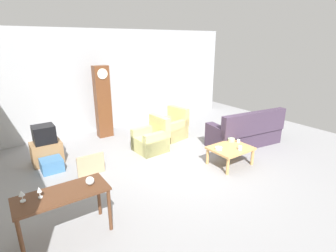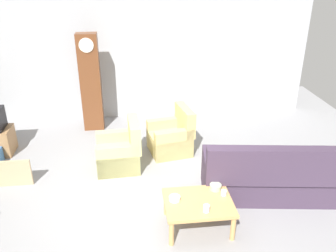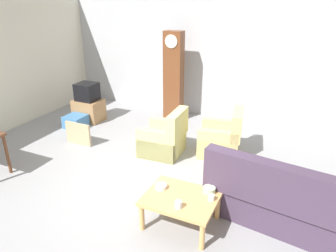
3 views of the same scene
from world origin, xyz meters
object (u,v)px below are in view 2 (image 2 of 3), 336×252
framed_picture_leaning (13,173)px  cup_white_porcelain (224,193)px  couch_floral (269,177)px  coffee_table_wood (198,205)px  armchair_olive_near (120,152)px  bowl_white_stacked (175,198)px  cup_blue_rimmed (206,208)px  bowl_shallow_green (216,187)px  armchair_olive_far (172,138)px  grandfather_clock (91,83)px

framed_picture_leaning → cup_white_porcelain: 3.55m
couch_floral → coffee_table_wood: size_ratio=2.29×
armchair_olive_near → bowl_white_stacked: bearing=-65.6°
couch_floral → framed_picture_leaning: size_ratio=3.67×
coffee_table_wood → bowl_white_stacked: bowl_white_stacked is taller
couch_floral → cup_blue_rimmed: 1.47m
cup_blue_rimmed → bowl_shallow_green: size_ratio=0.56×
bowl_white_stacked → cup_blue_rimmed: bearing=-37.1°
framed_picture_leaning → coffee_table_wood: bearing=-25.5°
couch_floral → cup_white_porcelain: couch_floral is taller
bowl_shallow_green → armchair_olive_far: bearing=101.2°
grandfather_clock → cup_blue_rimmed: 4.24m
cup_white_porcelain → couch_floral: bearing=29.2°
grandfather_clock → cup_blue_rimmed: (1.78, -3.80, -0.60)m
armchair_olive_near → bowl_white_stacked: 1.89m
cup_blue_rimmed → cup_white_porcelain: bearing=45.3°
armchair_olive_near → framed_picture_leaning: bearing=-167.8°
armchair_olive_far → grandfather_clock: (-1.63, 1.31, 0.78)m
grandfather_clock → armchair_olive_far: bearing=-38.8°
armchair_olive_far → bowl_white_stacked: bearing=-96.2°
bowl_white_stacked → grandfather_clock: bearing=111.6°
couch_floral → cup_white_porcelain: size_ratio=27.00×
coffee_table_wood → cup_white_porcelain: size_ratio=11.79×
coffee_table_wood → couch_floral: bearing=25.2°
couch_floral → armchair_olive_far: size_ratio=2.39×
bowl_shallow_green → coffee_table_wood: bearing=-139.5°
cup_white_porcelain → cup_blue_rimmed: size_ratio=0.84×
coffee_table_wood → bowl_white_stacked: size_ratio=5.93×
armchair_olive_near → bowl_shallow_green: bearing=-47.1°
armchair_olive_far → bowl_shallow_green: (0.40, -2.00, 0.17)m
framed_picture_leaning → bowl_white_stacked: size_ratio=3.71×
armchair_olive_near → bowl_shallow_green: (1.41, -1.52, 0.17)m
armchair_olive_far → cup_white_porcelain: 2.22m
armchair_olive_far → framed_picture_leaning: (-2.83, -0.88, -0.07)m
framed_picture_leaning → bowl_shallow_green: (3.22, -1.13, 0.24)m
cup_white_porcelain → cup_blue_rimmed: cup_blue_rimmed is taller
cup_blue_rimmed → grandfather_clock: bearing=115.1°
grandfather_clock → framed_picture_leaning: size_ratio=3.60×
coffee_table_wood → bowl_shallow_green: (0.31, 0.26, 0.10)m
coffee_table_wood → bowl_white_stacked: 0.35m
couch_floral → cup_blue_rimmed: size_ratio=22.66×
couch_floral → bowl_white_stacked: bearing=-161.7°
coffee_table_wood → grandfather_clock: bearing=115.7°
armchair_olive_far → bowl_shallow_green: bearing=-78.8°
armchair_olive_far → bowl_shallow_green: size_ratio=5.33×
armchair_olive_far → coffee_table_wood: armchair_olive_far is taller
grandfather_clock → cup_blue_rimmed: grandfather_clock is taller
bowl_white_stacked → coffee_table_wood: bearing=-11.6°
armchair_olive_near → armchair_olive_far: (1.02, 0.48, 0.00)m
couch_floral → bowl_white_stacked: size_ratio=13.59×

